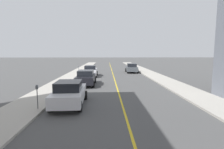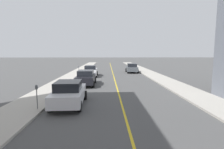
# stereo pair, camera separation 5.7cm
# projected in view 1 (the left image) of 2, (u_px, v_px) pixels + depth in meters

# --- Properties ---
(lane_stripe) EXTENTS (0.12, 74.46, 0.01)m
(lane_stripe) POSITION_uv_depth(u_px,v_px,m) (114.00, 77.00, 24.80)
(lane_stripe) COLOR gold
(lane_stripe) RESTS_ON ground_plane
(sidewalk_left) EXTENTS (2.68, 74.46, 0.13)m
(sidewalk_left) POSITION_uv_depth(u_px,v_px,m) (71.00, 77.00, 24.61)
(sidewalk_left) COLOR #ADA89E
(sidewalk_left) RESTS_ON ground_plane
(sidewalk_right) EXTENTS (2.68, 74.46, 0.13)m
(sidewalk_right) POSITION_uv_depth(u_px,v_px,m) (156.00, 76.00, 24.98)
(sidewalk_right) COLOR #ADA89E
(sidewalk_right) RESTS_ON ground_plane
(parked_car_curb_near) EXTENTS (2.00, 4.38, 1.59)m
(parked_car_curb_near) POSITION_uv_depth(u_px,v_px,m) (69.00, 93.00, 11.23)
(parked_car_curb_near) COLOR silver
(parked_car_curb_near) RESTS_ON ground_plane
(parked_car_curb_mid) EXTENTS (1.93, 4.31, 1.59)m
(parked_car_curb_mid) POSITION_uv_depth(u_px,v_px,m) (86.00, 78.00, 18.30)
(parked_car_curb_mid) COLOR black
(parked_car_curb_mid) RESTS_ON ground_plane
(parked_car_curb_far) EXTENTS (1.95, 4.36, 1.59)m
(parked_car_curb_far) POSITION_uv_depth(u_px,v_px,m) (90.00, 71.00, 25.33)
(parked_car_curb_far) COLOR silver
(parked_car_curb_far) RESTS_ON ground_plane
(parked_car_opposite_side) EXTENTS (2.04, 4.40, 1.59)m
(parked_car_opposite_side) POSITION_uv_depth(u_px,v_px,m) (132.00, 68.00, 30.33)
(parked_car_opposite_side) COLOR #474C51
(parked_car_opposite_side) RESTS_ON ground_plane
(parking_meter_near_curb) EXTENTS (0.12, 0.11, 1.43)m
(parking_meter_near_curb) POSITION_uv_depth(u_px,v_px,m) (37.00, 92.00, 10.04)
(parking_meter_near_curb) COLOR #4C4C51
(parking_meter_near_curb) RESTS_ON sidewalk_left
(parking_meter_far_curb) EXTENTS (0.12, 0.11, 1.44)m
(parking_meter_far_curb) POSITION_uv_depth(u_px,v_px,m) (79.00, 69.00, 24.89)
(parking_meter_far_curb) COLOR #4C4C51
(parking_meter_far_curb) RESTS_ON sidewalk_left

